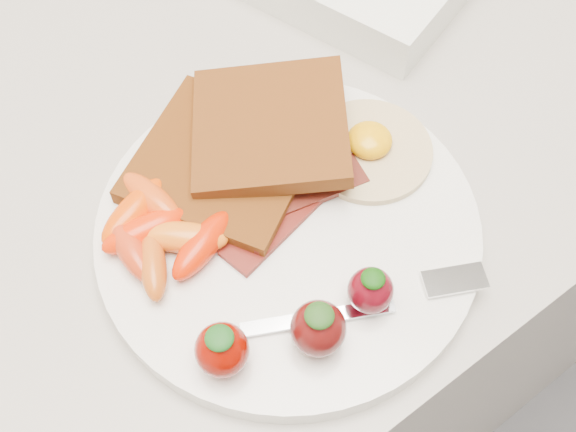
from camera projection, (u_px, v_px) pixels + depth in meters
counter at (208, 332)px, 0.96m from camera, size 2.00×0.60×0.90m
plate at (288, 230)px, 0.51m from camera, size 0.27×0.27×0.02m
toast_lower at (223, 162)px, 0.52m from camera, size 0.16×0.16×0.01m
toast_upper at (270, 127)px, 0.52m from camera, size 0.15×0.15×0.03m
fried_egg at (369, 147)px, 0.53m from camera, size 0.12×0.12×0.02m
bacon_strips at (286, 199)px, 0.51m from camera, size 0.12×0.08×0.01m
baby_carrots at (158, 232)px, 0.49m from camera, size 0.09×0.10×0.02m
strawberries at (298, 326)px, 0.44m from camera, size 0.13×0.06×0.04m
fork at (381, 300)px, 0.47m from camera, size 0.16×0.08×0.00m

